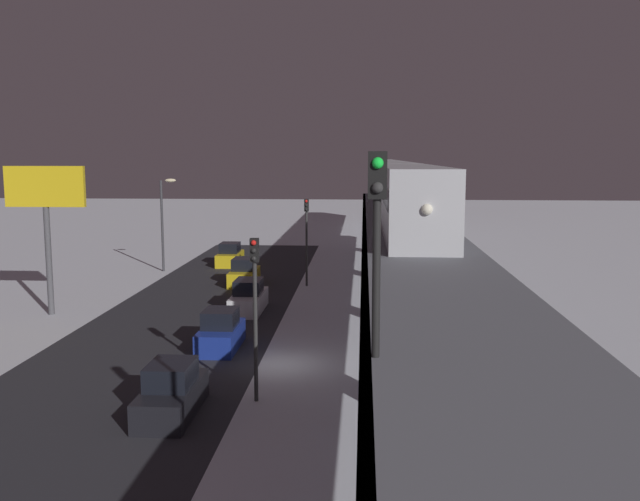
{
  "coord_description": "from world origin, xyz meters",
  "views": [
    {
      "loc": [
        -3.86,
        30.39,
        9.5
      ],
      "look_at": [
        -0.82,
        -17.64,
        2.86
      ],
      "focal_mm": 38.67,
      "sensor_mm": 36.0,
      "label": 1
    }
  ],
  "objects_px": {
    "sedan_white": "(249,298)",
    "sedan_yellow_2": "(244,274)",
    "subway_train": "(390,179)",
    "sedan_yellow": "(230,256)",
    "sedan_black": "(172,393)",
    "sedan_blue": "(221,333)",
    "traffic_light_mid": "(307,229)",
    "rail_signal": "(377,219)",
    "commercial_billboard": "(46,201)",
    "traffic_light_near": "(255,296)"
  },
  "relations": [
    {
      "from": "sedan_white",
      "to": "sedan_yellow_2",
      "type": "height_order",
      "value": "same"
    },
    {
      "from": "subway_train",
      "to": "sedan_yellow",
      "type": "xyz_separation_m",
      "value": [
        14.05,
        4.67,
        -6.58
      ]
    },
    {
      "from": "sedan_black",
      "to": "sedan_blue",
      "type": "distance_m",
      "value": 8.8
    },
    {
      "from": "sedan_yellow",
      "to": "traffic_light_mid",
      "type": "xyz_separation_m",
      "value": [
        -7.5,
        9.32,
        3.41
      ]
    },
    {
      "from": "sedan_yellow",
      "to": "sedan_black",
      "type": "bearing_deg",
      "value": 97.52
    },
    {
      "from": "sedan_yellow_2",
      "to": "traffic_light_mid",
      "type": "relative_size",
      "value": 0.67
    },
    {
      "from": "rail_signal",
      "to": "commercial_billboard",
      "type": "height_order",
      "value": "rail_signal"
    },
    {
      "from": "sedan_white",
      "to": "traffic_light_near",
      "type": "height_order",
      "value": "traffic_light_near"
    },
    {
      "from": "rail_signal",
      "to": "subway_train",
      "type": "bearing_deg",
      "value": -92.48
    },
    {
      "from": "sedan_white",
      "to": "commercial_billboard",
      "type": "distance_m",
      "value": 13.29
    },
    {
      "from": "sedan_black",
      "to": "sedan_yellow_2",
      "type": "height_order",
      "value": "same"
    },
    {
      "from": "sedan_blue",
      "to": "traffic_light_mid",
      "type": "height_order",
      "value": "traffic_light_mid"
    },
    {
      "from": "traffic_light_near",
      "to": "commercial_billboard",
      "type": "relative_size",
      "value": 0.72
    },
    {
      "from": "commercial_billboard",
      "to": "sedan_yellow_2",
      "type": "bearing_deg",
      "value": -133.53
    },
    {
      "from": "traffic_light_near",
      "to": "commercial_billboard",
      "type": "distance_m",
      "value": 20.34
    },
    {
      "from": "sedan_blue",
      "to": "commercial_billboard",
      "type": "distance_m",
      "value": 14.77
    },
    {
      "from": "sedan_yellow",
      "to": "subway_train",
      "type": "bearing_deg",
      "value": -161.6
    },
    {
      "from": "rail_signal",
      "to": "sedan_black",
      "type": "xyz_separation_m",
      "value": [
        7.27,
        -10.92,
        -7.51
      ]
    },
    {
      "from": "sedan_black",
      "to": "traffic_light_near",
      "type": "xyz_separation_m",
      "value": [
        -2.9,
        -1.58,
        3.4
      ]
    },
    {
      "from": "rail_signal",
      "to": "sedan_blue",
      "type": "distance_m",
      "value": 22.32
    },
    {
      "from": "sedan_white",
      "to": "traffic_light_near",
      "type": "distance_m",
      "value": 16.22
    },
    {
      "from": "commercial_billboard",
      "to": "traffic_light_mid",
      "type": "bearing_deg",
      "value": -145.5
    },
    {
      "from": "sedan_white",
      "to": "traffic_light_near",
      "type": "relative_size",
      "value": 0.74
    },
    {
      "from": "rail_signal",
      "to": "commercial_billboard",
      "type": "xyz_separation_m",
      "value": [
        18.99,
        -26.39,
        -1.48
      ]
    },
    {
      "from": "traffic_light_near",
      "to": "commercial_billboard",
      "type": "bearing_deg",
      "value": -43.54
    },
    {
      "from": "subway_train",
      "to": "traffic_light_near",
      "type": "height_order",
      "value": "subway_train"
    },
    {
      "from": "sedan_yellow",
      "to": "sedan_blue",
      "type": "bearing_deg",
      "value": 100.02
    },
    {
      "from": "sedan_blue",
      "to": "sedan_white",
      "type": "bearing_deg",
      "value": 90.0
    },
    {
      "from": "rail_signal",
      "to": "commercial_billboard",
      "type": "bearing_deg",
      "value": -54.26
    },
    {
      "from": "subway_train",
      "to": "rail_signal",
      "type": "relative_size",
      "value": 18.52
    },
    {
      "from": "rail_signal",
      "to": "sedan_yellow_2",
      "type": "bearing_deg",
      "value": -76.16
    },
    {
      "from": "subway_train",
      "to": "sedan_blue",
      "type": "relative_size",
      "value": 18.36
    },
    {
      "from": "rail_signal",
      "to": "sedan_black",
      "type": "distance_m",
      "value": 15.12
    },
    {
      "from": "traffic_light_near",
      "to": "sedan_black",
      "type": "bearing_deg",
      "value": 28.57
    },
    {
      "from": "sedan_white",
      "to": "traffic_light_mid",
      "type": "height_order",
      "value": "traffic_light_mid"
    },
    {
      "from": "sedan_yellow",
      "to": "traffic_light_mid",
      "type": "height_order",
      "value": "traffic_light_mid"
    },
    {
      "from": "subway_train",
      "to": "traffic_light_near",
      "type": "xyz_separation_m",
      "value": [
        6.55,
        37.94,
        -3.17
      ]
    },
    {
      "from": "subway_train",
      "to": "traffic_light_mid",
      "type": "relative_size",
      "value": 11.57
    },
    {
      "from": "sedan_black",
      "to": "sedan_blue",
      "type": "height_order",
      "value": "same"
    },
    {
      "from": "sedan_blue",
      "to": "sedan_black",
      "type": "bearing_deg",
      "value": -90.0
    },
    {
      "from": "traffic_light_near",
      "to": "traffic_light_mid",
      "type": "bearing_deg",
      "value": -90.0
    },
    {
      "from": "sedan_black",
      "to": "sedan_blue",
      "type": "xyz_separation_m",
      "value": [
        0.0,
        -8.8,
        -0.0
      ]
    },
    {
      "from": "subway_train",
      "to": "sedan_white",
      "type": "distance_m",
      "value": 25.14
    },
    {
      "from": "sedan_black",
      "to": "traffic_light_near",
      "type": "relative_size",
      "value": 0.68
    },
    {
      "from": "sedan_white",
      "to": "commercial_billboard",
      "type": "xyz_separation_m",
      "value": [
        11.72,
        1.7,
        6.03
      ]
    },
    {
      "from": "rail_signal",
      "to": "traffic_light_near",
      "type": "relative_size",
      "value": 0.62
    },
    {
      "from": "rail_signal",
      "to": "sedan_white",
      "type": "height_order",
      "value": "rail_signal"
    },
    {
      "from": "sedan_yellow",
      "to": "sedan_blue",
      "type": "xyz_separation_m",
      "value": [
        -4.6,
        26.04,
        0.01
      ]
    },
    {
      "from": "commercial_billboard",
      "to": "sedan_blue",
      "type": "bearing_deg",
      "value": 150.36
    },
    {
      "from": "sedan_yellow",
      "to": "sedan_blue",
      "type": "distance_m",
      "value": 26.44
    }
  ]
}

